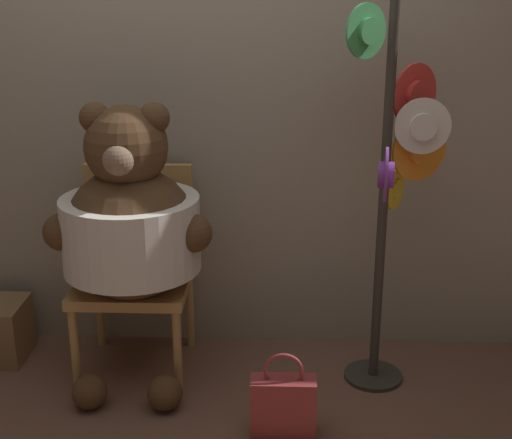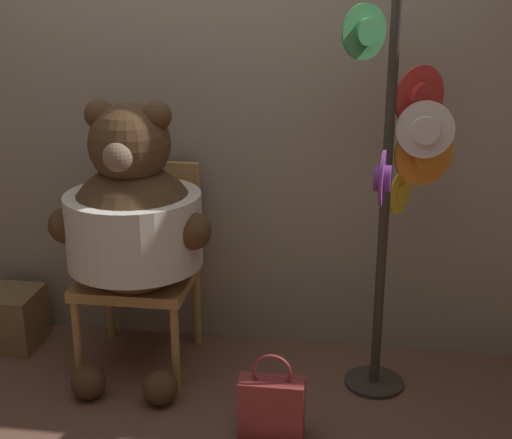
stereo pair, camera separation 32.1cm
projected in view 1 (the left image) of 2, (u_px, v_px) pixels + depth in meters
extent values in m
plane|color=brown|center=(187.00, 404.00, 3.25)|extent=(14.00, 14.00, 0.00)
cube|color=gray|center=(197.00, 96.00, 3.48)|extent=(8.00, 0.10, 2.59)
cylinder|color=#B2844C|center=(75.00, 351.00, 3.28)|extent=(0.04, 0.04, 0.43)
cylinder|color=#B2844C|center=(178.00, 353.00, 3.26)|extent=(0.04, 0.04, 0.43)
cylinder|color=#B2844C|center=(99.00, 307.00, 3.72)|extent=(0.04, 0.04, 0.43)
cylinder|color=#B2844C|center=(190.00, 309.00, 3.70)|extent=(0.04, 0.04, 0.43)
cube|color=#B2844C|center=(133.00, 284.00, 3.41)|extent=(0.53, 0.52, 0.05)
cube|color=#B2844C|center=(140.00, 213.00, 3.55)|extent=(0.53, 0.04, 0.51)
sphere|color=#4C331E|center=(131.00, 233.00, 3.25)|extent=(0.62, 0.62, 0.62)
cylinder|color=silver|center=(131.00, 233.00, 3.25)|extent=(0.63, 0.63, 0.34)
sphere|color=#4C331E|center=(126.00, 147.00, 3.12)|extent=(0.37, 0.37, 0.37)
sphere|color=#4C331E|center=(95.00, 118.00, 3.08)|extent=(0.14, 0.14, 0.14)
sphere|color=#4C331E|center=(154.00, 118.00, 3.07)|extent=(0.14, 0.14, 0.14)
sphere|color=#7A604C|center=(119.00, 160.00, 2.98)|extent=(0.14, 0.14, 0.14)
sphere|color=#4C331E|center=(62.00, 232.00, 3.17)|extent=(0.17, 0.17, 0.17)
sphere|color=#4C331E|center=(193.00, 233.00, 3.15)|extent=(0.17, 0.17, 0.17)
sphere|color=#4C331E|center=(90.00, 392.00, 3.20)|extent=(0.16, 0.16, 0.16)
sphere|color=#4C331E|center=(165.00, 393.00, 3.19)|extent=(0.16, 0.16, 0.16)
cylinder|color=#332D28|center=(373.00, 375.00, 3.46)|extent=(0.28, 0.28, 0.02)
cylinder|color=#332D28|center=(383.00, 200.00, 3.18)|extent=(0.04, 0.04, 1.80)
cylinder|color=#3D9351|center=(366.00, 31.00, 2.85)|extent=(0.18, 0.15, 0.22)
cylinder|color=#3D9351|center=(366.00, 31.00, 2.85)|extent=(0.12, 0.11, 0.11)
cylinder|color=silver|center=(423.00, 126.00, 3.06)|extent=(0.24, 0.01, 0.24)
cylinder|color=silver|center=(423.00, 126.00, 3.06)|extent=(0.12, 0.06, 0.12)
cylinder|color=orange|center=(419.00, 149.00, 3.18)|extent=(0.26, 0.15, 0.29)
cylinder|color=orange|center=(419.00, 149.00, 3.18)|extent=(0.16, 0.14, 0.14)
cylinder|color=red|center=(415.00, 95.00, 3.13)|extent=(0.22, 0.19, 0.28)
cylinder|color=red|center=(415.00, 95.00, 3.13)|extent=(0.15, 0.14, 0.13)
cylinder|color=#7A388E|center=(386.00, 175.00, 2.96)|extent=(0.04, 0.23, 0.23)
cylinder|color=#7A388E|center=(386.00, 175.00, 2.96)|extent=(0.08, 0.12, 0.11)
cylinder|color=yellow|center=(395.00, 189.00, 3.28)|extent=(0.11, 0.17, 0.20)
cylinder|color=yellow|center=(395.00, 189.00, 3.28)|extent=(0.08, 0.10, 0.09)
cube|color=maroon|center=(283.00, 406.00, 3.00)|extent=(0.27, 0.11, 0.26)
torus|color=maroon|center=(283.00, 371.00, 2.95)|extent=(0.17, 0.02, 0.17)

